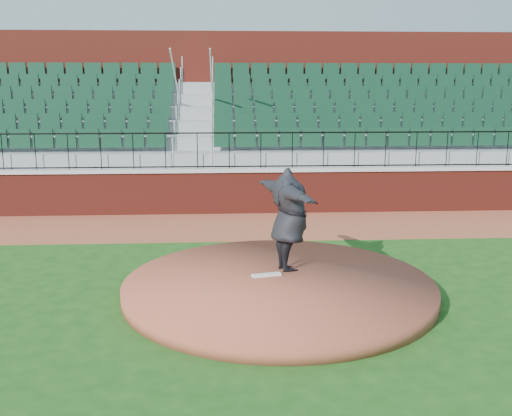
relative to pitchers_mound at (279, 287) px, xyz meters
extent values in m
plane|color=#1A4714|center=(-0.33, -0.22, -0.12)|extent=(90.00, 90.00, 0.00)
cube|color=brown|center=(-0.33, 5.18, -0.12)|extent=(34.00, 3.20, 0.01)
cube|color=maroon|center=(-0.33, 6.78, 0.47)|extent=(34.00, 0.35, 1.20)
cube|color=#B7B7B7|center=(-0.33, 6.78, 1.12)|extent=(34.00, 0.45, 0.10)
cube|color=maroon|center=(-0.33, 12.30, 2.62)|extent=(34.00, 0.50, 5.50)
cylinder|color=brown|center=(0.00, 0.00, 0.00)|extent=(5.50, 5.50, 0.25)
cube|color=silver|center=(-0.20, 0.28, 0.14)|extent=(0.55, 0.26, 0.04)
imported|color=black|center=(0.24, 0.61, 1.09)|extent=(1.33, 2.46, 1.93)
camera|label=1|loc=(-0.97, -9.94, 3.56)|focal=41.55mm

